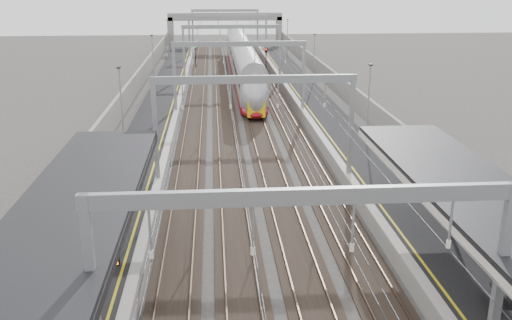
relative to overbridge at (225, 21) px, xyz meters
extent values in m
cube|color=black|center=(-8.00, -55.00, -4.81)|extent=(4.00, 120.00, 1.00)
cube|color=black|center=(8.00, -55.00, -4.81)|extent=(4.00, 120.00, 1.00)
cube|color=black|center=(-4.50, -55.00, -5.27)|extent=(2.40, 140.00, 0.08)
cube|color=brown|center=(-5.22, -55.00, -5.18)|extent=(0.07, 140.00, 0.14)
cube|color=brown|center=(-3.78, -55.00, -5.18)|extent=(0.07, 140.00, 0.14)
cube|color=black|center=(-1.50, -55.00, -5.27)|extent=(2.40, 140.00, 0.08)
cube|color=brown|center=(-2.22, -55.00, -5.18)|extent=(0.07, 140.00, 0.14)
cube|color=brown|center=(-0.78, -55.00, -5.18)|extent=(0.07, 140.00, 0.14)
cube|color=black|center=(1.50, -55.00, -5.27)|extent=(2.40, 140.00, 0.08)
cube|color=brown|center=(0.78, -55.00, -5.18)|extent=(0.07, 140.00, 0.14)
cube|color=brown|center=(2.22, -55.00, -5.18)|extent=(0.07, 140.00, 0.14)
cube|color=black|center=(4.50, -55.00, -5.27)|extent=(2.40, 140.00, 0.08)
cube|color=brown|center=(3.78, -55.00, -5.18)|extent=(0.07, 140.00, 0.14)
cube|color=brown|center=(5.22, -55.00, -5.18)|extent=(0.07, 140.00, 0.14)
cube|color=gray|center=(-6.30, -98.00, -1.01)|extent=(0.28, 0.28, 6.60)
cube|color=gray|center=(6.30, -98.00, -1.01)|extent=(0.28, 0.28, 6.60)
cube|color=gray|center=(0.00, -98.00, 2.04)|extent=(13.00, 0.25, 0.50)
cube|color=gray|center=(-6.30, -78.00, -1.01)|extent=(0.28, 0.28, 6.60)
cube|color=gray|center=(6.30, -78.00, -1.01)|extent=(0.28, 0.28, 6.60)
cube|color=gray|center=(0.00, -78.00, 2.04)|extent=(13.00, 0.25, 0.50)
cube|color=gray|center=(-6.30, -58.00, -1.01)|extent=(0.28, 0.28, 6.60)
cube|color=gray|center=(6.30, -58.00, -1.01)|extent=(0.28, 0.28, 6.60)
cube|color=gray|center=(0.00, -58.00, 2.04)|extent=(13.00, 0.25, 0.50)
cube|color=gray|center=(-6.30, -38.00, -1.01)|extent=(0.28, 0.28, 6.60)
cube|color=gray|center=(6.30, -38.00, -1.01)|extent=(0.28, 0.28, 6.60)
cube|color=gray|center=(0.00, -38.00, 2.04)|extent=(13.00, 0.25, 0.50)
cube|color=gray|center=(-6.30, -18.00, -1.01)|extent=(0.28, 0.28, 6.60)
cube|color=gray|center=(6.30, -18.00, -1.01)|extent=(0.28, 0.28, 6.60)
cube|color=gray|center=(0.00, -18.00, 2.04)|extent=(13.00, 0.25, 0.50)
cube|color=gray|center=(-6.30, 0.00, -1.01)|extent=(0.28, 0.28, 6.60)
cube|color=gray|center=(6.30, 0.00, -1.01)|extent=(0.28, 0.28, 6.60)
cube|color=gray|center=(0.00, 0.00, 2.04)|extent=(13.00, 0.25, 0.50)
cylinder|color=#262628|center=(-4.50, -50.00, 0.19)|extent=(0.03, 140.00, 0.03)
cylinder|color=#262628|center=(-1.50, -50.00, 0.19)|extent=(0.03, 140.00, 0.03)
cylinder|color=#262628|center=(1.50, -50.00, 0.19)|extent=(0.03, 140.00, 0.03)
cylinder|color=#262628|center=(4.50, -50.00, 0.19)|extent=(0.03, 140.00, 0.03)
cube|color=black|center=(-8.00, -97.00, -0.19)|extent=(4.40, 30.00, 0.24)
cylinder|color=black|center=(-9.70, -86.00, -2.31)|extent=(0.20, 0.20, 4.00)
cube|color=black|center=(-6.60, -96.00, -0.76)|extent=(1.60, 0.15, 0.55)
cube|color=#E84D04|center=(-6.60, -96.08, -0.76)|extent=(1.50, 0.02, 0.42)
cylinder|color=black|center=(9.70, -86.00, -2.31)|extent=(0.20, 0.20, 4.00)
cube|color=slate|center=(0.00, 0.00, 0.89)|extent=(22.00, 2.20, 1.40)
cube|color=slate|center=(-10.50, 0.00, -2.21)|extent=(1.00, 2.20, 6.20)
cube|color=slate|center=(10.50, 0.00, -2.21)|extent=(1.00, 2.20, 6.20)
cube|color=slate|center=(-11.20, -55.00, -3.71)|extent=(0.30, 120.00, 3.20)
cube|color=slate|center=(11.20, -55.00, -3.71)|extent=(0.30, 120.00, 3.20)
cube|color=maroon|center=(1.50, -45.77, -4.70)|extent=(2.77, 23.61, 0.82)
cube|color=gray|center=(1.50, -45.77, -2.75)|extent=(2.77, 23.61, 3.08)
cube|color=black|center=(1.50, -54.03, -5.03)|extent=(2.05, 2.46, 0.51)
cube|color=maroon|center=(1.50, -21.75, -4.70)|extent=(2.77, 23.61, 0.82)
cube|color=gray|center=(1.50, -21.75, -2.75)|extent=(2.77, 23.61, 3.08)
cube|color=black|center=(1.50, -30.01, -5.03)|extent=(2.05, 2.46, 0.51)
ellipsoid|color=gray|center=(1.50, -57.78, -3.06)|extent=(2.77, 5.34, 4.31)
cube|color=yellow|center=(1.50, -59.98, -3.98)|extent=(1.74, 0.12, 1.54)
cube|color=black|center=(1.50, -59.52, -2.44)|extent=(1.64, 0.59, 0.96)
cube|color=black|center=(8.50, -94.39, -3.83)|extent=(1.02, 1.98, 0.06)
cube|color=black|center=(8.73, -94.46, -3.58)|extent=(0.62, 1.86, 0.53)
cylinder|color=black|center=(8.29, -95.11, -4.09)|extent=(0.06, 0.06, 0.45)
cylinder|color=black|center=(8.72, -93.68, -4.09)|extent=(0.06, 0.06, 0.45)
cylinder|color=black|center=(-5.20, -24.14, -3.81)|extent=(0.12, 0.12, 3.00)
cube|color=black|center=(-5.20, -24.14, -2.21)|extent=(0.32, 0.22, 0.75)
sphere|color=#0CE526|center=(-5.20, -24.27, -2.06)|extent=(0.16, 0.16, 0.16)
cylinder|color=black|center=(3.20, -35.78, -3.81)|extent=(0.12, 0.12, 3.00)
cube|color=black|center=(3.20, -35.78, -2.21)|extent=(0.32, 0.22, 0.75)
sphere|color=red|center=(3.20, -35.91, -2.06)|extent=(0.16, 0.16, 0.16)
cylinder|color=black|center=(5.40, -28.02, -3.81)|extent=(0.12, 0.12, 3.00)
cube|color=black|center=(5.40, -28.02, -2.21)|extent=(0.32, 0.22, 0.75)
sphere|color=red|center=(5.40, -28.15, -2.06)|extent=(0.16, 0.16, 0.16)
camera|label=1|loc=(-2.56, -113.31, 8.11)|focal=40.00mm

